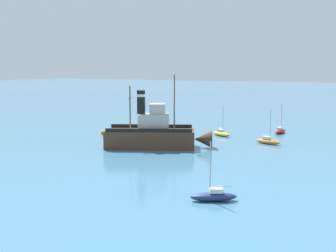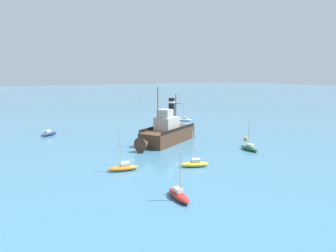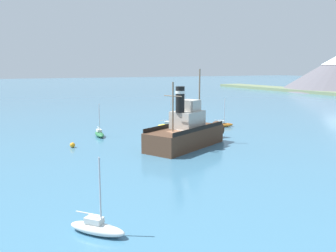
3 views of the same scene
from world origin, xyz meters
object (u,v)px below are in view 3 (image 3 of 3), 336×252
at_px(sailboat_yellow, 169,125).
at_px(sailboat_orange, 222,125).
at_px(sailboat_red, 186,117).
at_px(sailboat_white, 97,228).
at_px(mooring_buoy, 72,145).
at_px(old_tugboat, 188,132).
at_px(sailboat_green, 99,134).

xyz_separation_m(sailboat_yellow, sailboat_orange, (3.36, 8.55, 0.00)).
relative_size(sailboat_yellow, sailboat_red, 1.00).
bearing_deg(sailboat_white, sailboat_orange, 134.79).
distance_m(sailboat_red, mooring_buoy, 29.46).
height_order(sailboat_white, mooring_buoy, sailboat_white).
height_order(old_tugboat, sailboat_yellow, old_tugboat).
bearing_deg(sailboat_white, old_tugboat, 138.15).
bearing_deg(sailboat_white, mooring_buoy, 172.12).
distance_m(sailboat_white, sailboat_red, 49.31).
relative_size(sailboat_green, mooring_buoy, 7.45).
bearing_deg(sailboat_green, sailboat_yellow, 100.67).
height_order(old_tugboat, mooring_buoy, old_tugboat).
height_order(sailboat_green, sailboat_red, same).
height_order(sailboat_yellow, mooring_buoy, sailboat_yellow).
height_order(sailboat_white, sailboat_red, same).
height_order(sailboat_green, sailboat_white, same).
height_order(sailboat_yellow, sailboat_orange, same).
distance_m(old_tugboat, sailboat_orange, 16.40).
bearing_deg(sailboat_orange, old_tugboat, -50.44).
distance_m(sailboat_green, mooring_buoy, 7.55).
distance_m(old_tugboat, sailboat_green, 14.32).
bearing_deg(mooring_buoy, sailboat_red, 121.76).
xyz_separation_m(sailboat_orange, sailboat_red, (-10.86, -1.14, 0.00)).
distance_m(old_tugboat, sailboat_red, 24.20).
xyz_separation_m(old_tugboat, sailboat_orange, (-10.41, 12.60, -1.40)).
xyz_separation_m(old_tugboat, sailboat_yellow, (-13.76, 4.05, -1.40)).
height_order(sailboat_green, mooring_buoy, sailboat_green).
height_order(sailboat_yellow, sailboat_white, same).
bearing_deg(mooring_buoy, sailboat_green, 138.23).
distance_m(sailboat_white, mooring_buoy, 24.99).
distance_m(sailboat_yellow, mooring_buoy, 19.37).
bearing_deg(sailboat_white, sailboat_red, 144.73).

